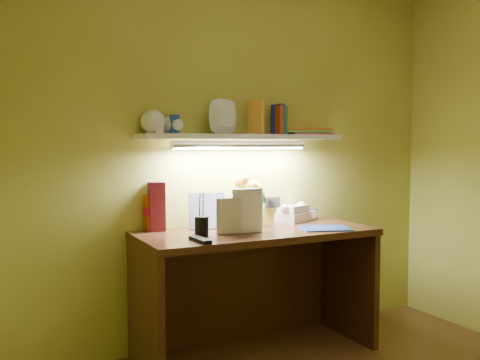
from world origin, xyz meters
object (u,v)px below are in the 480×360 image
object	(u,v)px
flower_bouquet	(248,201)
desk_clock	(311,214)
whisky_bottle	(151,208)
desk	(256,293)
telephone	(293,212)

from	to	relation	value
flower_bouquet	desk_clock	bearing A→B (deg)	4.72
desk_clock	whisky_bottle	size ratio (longest dim) A/B	0.29
desk	flower_bouquet	size ratio (longest dim) A/B	4.55
flower_bouquet	telephone	xyz separation A→B (m)	(0.34, 0.02, -0.09)
desk	whisky_bottle	size ratio (longest dim) A/B	5.16
telephone	desk_clock	distance (m)	0.16
flower_bouquet	whisky_bottle	xyz separation A→B (m)	(-0.59, 0.09, -0.02)
flower_bouquet	whisky_bottle	distance (m)	0.60
desk	flower_bouquet	bearing A→B (deg)	78.89
desk	whisky_bottle	bearing A→B (deg)	155.87
desk	flower_bouquet	distance (m)	0.55
telephone	whisky_bottle	distance (m)	0.94
flower_bouquet	whisky_bottle	size ratio (longest dim) A/B	1.13
desk_clock	telephone	bearing A→B (deg)	-159.01
desk_clock	whisky_bottle	distance (m)	1.09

